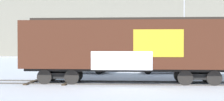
# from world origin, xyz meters

# --- Properties ---
(ground_plane) EXTENTS (260.00, 260.00, 0.00)m
(ground_plane) POSITION_xyz_m (0.00, 0.00, 0.00)
(ground_plane) COLOR silver
(track) EXTENTS (59.98, 5.26, 0.08)m
(track) POSITION_xyz_m (-0.16, -0.01, 0.04)
(track) COLOR #4C4742
(track) RESTS_ON ground_plane
(freight_car) EXTENTS (13.26, 3.54, 4.14)m
(freight_car) POSITION_xyz_m (-0.34, -0.00, 2.37)
(freight_car) COLOR #472316
(freight_car) RESTS_ON ground_plane
(flagpole) EXTENTS (0.95, 1.23, 9.41)m
(flagpole) POSITION_xyz_m (5.93, 11.44, 5.80)
(flagpole) COLOR silver
(flagpole) RESTS_ON ground_plane
(hillside) EXTENTS (113.90, 36.53, 17.53)m
(hillside) POSITION_xyz_m (-0.04, 62.73, 6.42)
(hillside) COLOR gray
(hillside) RESTS_ON ground_plane
(parked_car_silver) EXTENTS (4.97, 2.80, 1.70)m
(parked_car_silver) POSITION_xyz_m (-3.83, 6.83, 0.88)
(parked_car_silver) COLOR #B7BABF
(parked_car_silver) RESTS_ON ground_plane
(parked_car_white) EXTENTS (4.15, 1.94, 1.64)m
(parked_car_white) POSITION_xyz_m (3.00, 6.61, 0.83)
(parked_car_white) COLOR silver
(parked_car_white) RESTS_ON ground_plane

